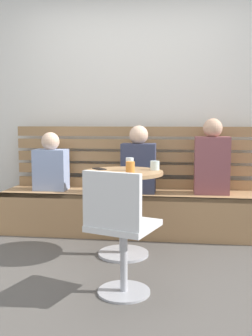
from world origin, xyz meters
name	(u,v)px	position (x,y,z in m)	size (l,w,h in m)	color
ground	(115,279)	(0.00, 0.00, 0.00)	(8.00, 8.00, 0.00)	#514C47
back_wall	(138,95)	(0.00, 1.64, 1.45)	(5.20, 0.10, 2.90)	silver
booth_bench	(133,212)	(0.00, 1.20, 0.22)	(2.70, 0.52, 0.44)	#A87C51
booth_backrest	(136,157)	(0.00, 1.44, 0.78)	(2.65, 0.04, 0.66)	#9A7249
cafe_table	(123,197)	(-0.01, 0.53, 0.52)	(0.68, 0.68, 0.74)	#ADADB2
white_chair	(119,229)	(0.08, -0.28, 0.46)	(0.51, 0.51, 0.85)	#ADADB2
person_adult	(212,160)	(0.78, 1.21, 0.78)	(0.34, 0.22, 0.75)	brown
person_child_left	(139,163)	(0.05, 1.16, 0.74)	(0.34, 0.22, 0.68)	#333851
person_child_middle	(51,165)	(-0.88, 1.21, 0.71)	(0.34, 0.22, 0.61)	#8C9EC6
cup_tumbler_orange	(130,168)	(0.07, 0.36, 0.79)	(0.07, 0.07, 0.10)	orange
cup_glass_short	(155,165)	(0.25, 0.63, 0.78)	(0.08, 0.08, 0.08)	silver
cup_water_clear	(130,164)	(0.04, 0.58, 0.80)	(0.07, 0.07, 0.11)	white
phone_on_table	(99,169)	(-0.24, 0.62, 0.74)	(0.07, 0.14, 0.01)	black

